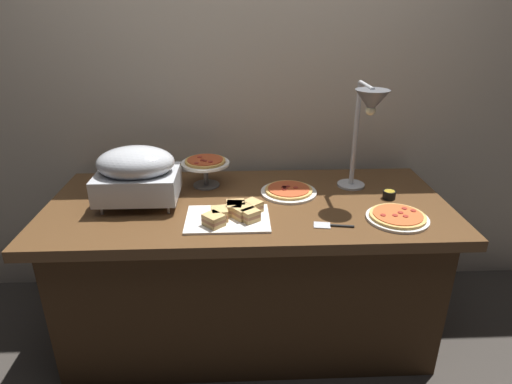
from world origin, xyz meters
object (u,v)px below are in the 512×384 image
Objects in this scene: pizza_plate_front at (397,217)px; sandwich_platter at (233,214)px; sauce_cup_near at (389,194)px; serving_spatula at (332,226)px; heat_lamp at (368,113)px; pizza_plate_raised_stand at (205,165)px; chafing_dish at (137,173)px; pizza_plate_center at (289,191)px.

sandwich_platter is (-0.72, 0.04, 0.01)m from pizza_plate_front.
sauce_cup_near is 0.43m from serving_spatula.
pizza_plate_front is at bearing -64.95° from heat_lamp.
chafing_dish is at bearing -145.11° from pizza_plate_raised_stand.
pizza_plate_raised_stand is (-0.86, 0.43, 0.10)m from pizza_plate_front.
pizza_plate_front is 1.56× the size of serving_spatula.
pizza_plate_raised_stand is 1.43× the size of serving_spatula.
heat_lamp is 2.00× the size of pizza_plate_front.
heat_lamp is at bearing 115.05° from pizza_plate_front.
chafing_dish is at bearing -173.06° from pizza_plate_center.
pizza_plate_raised_stand reaches higher than sandwich_platter.
pizza_plate_raised_stand is 0.68× the size of sandwich_platter.
chafing_dish is at bearing 157.20° from sandwich_platter.
chafing_dish is 1.37× the size of pizza_plate_front.
sandwich_platter is 0.43m from serving_spatula.
chafing_dish is 0.69× the size of heat_lamp.
serving_spatula is (0.86, -0.27, -0.15)m from chafing_dish.
serving_spatula is at bearing -11.37° from sandwich_platter.
pizza_plate_raised_stand is at bearing 167.22° from sauce_cup_near.
sandwich_platter is (-0.28, -0.27, 0.01)m from pizza_plate_center.
heat_lamp is at bearing 177.51° from sauce_cup_near.
serving_spatula is (-0.19, -0.28, -0.42)m from heat_lamp.
serving_spatula is at bearing -140.91° from sauce_cup_near.
pizza_plate_raised_stand is at bearing 109.58° from sandwich_platter.
chafing_dish is 0.91m from serving_spatula.
sauce_cup_near reaches higher than pizza_plate_center.
sauce_cup_near is at bearing -2.49° from heat_lamp.
pizza_plate_raised_stand reaches higher than pizza_plate_front.
pizza_plate_front is 0.72m from sandwich_platter.
pizza_plate_raised_stand is at bearing 34.89° from chafing_dish.
sauce_cup_near is (0.90, -0.20, -0.09)m from pizza_plate_raised_stand.
sandwich_platter is 2.10× the size of serving_spatula.
pizza_plate_front is 0.97m from pizza_plate_raised_stand.
pizza_plate_center is at bearing 44.36° from sandwich_platter.
pizza_plate_center is 1.61× the size of serving_spatula.
heat_lamp is 0.53m from pizza_plate_center.
heat_lamp is 0.84m from pizza_plate_raised_stand.
chafing_dish reaches higher than pizza_plate_front.
serving_spatula is at bearing -170.90° from pizza_plate_front.
chafing_dish is at bearing -179.77° from sauce_cup_near.
heat_lamp reaches higher than pizza_plate_center.
sandwich_platter is at bearing -22.80° from chafing_dish.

